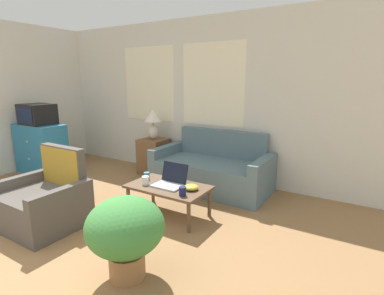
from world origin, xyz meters
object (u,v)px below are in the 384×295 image
cup_yellow (147,176)px  cup_white (145,180)px  armchair (46,203)px  coffee_table (168,189)px  potted_plant (125,230)px  television (37,114)px  couch (213,171)px  laptop (170,181)px  table_lamp (153,121)px  snack_bowl (191,187)px  cup_navy (183,191)px

cup_yellow → cup_white: cup_white is taller
armchair → coffee_table: (1.06, 0.91, 0.08)m
cup_yellow → potted_plant: size_ratio=0.13×
potted_plant → television: bearing=157.8°
couch → laptop: couch is taller
armchair → table_lamp: table_lamp is taller
table_lamp → cup_white: bearing=-54.8°
coffee_table → snack_bowl: snack_bowl is taller
cup_white → coffee_table: bearing=21.8°
couch → cup_white: (-0.27, -1.25, 0.16)m
cup_navy → cup_white: size_ratio=0.99×
television → cup_white: size_ratio=5.30×
armchair → coffee_table: size_ratio=0.91×
table_lamp → snack_bowl: bearing=-38.7°
cup_white → armchair: bearing=-134.6°
cup_yellow → cup_navy: bearing=-17.4°
couch → cup_navy: size_ratio=17.51×
couch → potted_plant: couch is taller
cup_yellow → table_lamp: bearing=125.2°
television → cup_white: 2.74m
couch → armchair: size_ratio=1.98×
armchair → snack_bowl: 1.67m
television → cup_white: (2.65, -0.32, -0.62)m
couch → potted_plant: (0.39, -2.28, 0.16)m
armchair → television: (-1.85, 1.13, 0.79)m
cup_white → cup_navy: bearing=-6.2°
cup_yellow → cup_white: size_ratio=0.92×
couch → coffee_table: 1.14m
laptop → cup_yellow: bearing=176.8°
couch → cup_yellow: couch is taller
armchair → cup_navy: size_ratio=8.86×
couch → cup_white: size_ratio=17.30×
coffee_table → snack_bowl: (0.31, 0.03, 0.07)m
table_lamp → cup_white: 1.75m
coffee_table → laptop: laptop is taller
table_lamp → coffee_table: size_ratio=0.53×
coffee_table → cup_navy: bearing=-28.2°
television → snack_bowl: size_ratio=3.18×
television → coffee_table: size_ratio=0.55×
armchair → cup_yellow: armchair is taller
cup_yellow → cup_white: 0.19m
coffee_table → cup_yellow: size_ratio=10.48×
cup_navy → armchair: bearing=-151.7°
television → snack_bowl: (3.22, -0.19, -0.64)m
snack_bowl → couch: bearing=105.1°
snack_bowl → potted_plant: size_ratio=0.24×
laptop → potted_plant: bearing=-71.7°
coffee_table → snack_bowl: bearing=5.2°
coffee_table → cup_white: 0.30m
table_lamp → laptop: bearing=-44.8°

